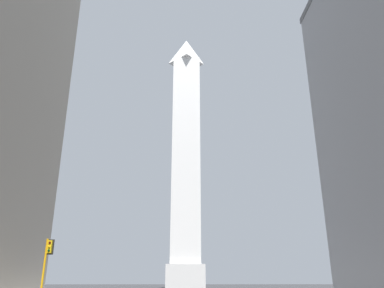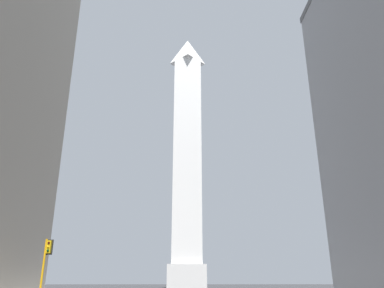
{
  "view_description": "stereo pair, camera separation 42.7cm",
  "coord_description": "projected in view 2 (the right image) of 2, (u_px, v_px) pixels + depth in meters",
  "views": [
    {
      "loc": [
        -2.13,
        -2.22,
        1.94
      ],
      "look_at": [
        -0.06,
        46.33,
        19.67
      ],
      "focal_mm": 35.0,
      "sensor_mm": 36.0,
      "label": 1
    },
    {
      "loc": [
        -1.7,
        -2.23,
        1.94
      ],
      "look_at": [
        -0.06,
        46.33,
        19.67
      ],
      "focal_mm": 35.0,
      "sensor_mm": 36.0,
      "label": 2
    }
  ],
  "objects": [
    {
      "name": "traffic_light_mid_left",
      "position": [
        46.0,
        260.0,
        33.06
      ],
      "size": [
        0.78,
        0.5,
        5.45
      ],
      "color": "orange",
      "rests_on": "ground_plane"
    },
    {
      "name": "obelisk",
      "position": [
        187.0,
        155.0,
        89.83
      ],
      "size": [
        8.27,
        8.27,
        62.85
      ],
      "color": "silver",
      "rests_on": "ground_plane"
    }
  ]
}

